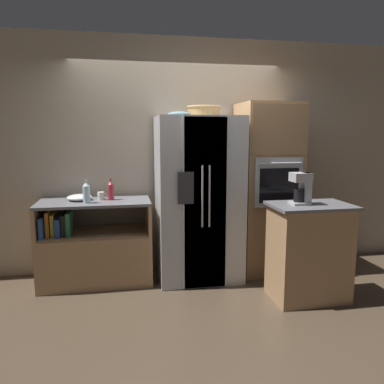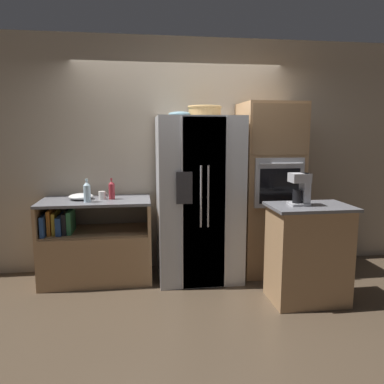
{
  "view_description": "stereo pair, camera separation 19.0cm",
  "coord_description": "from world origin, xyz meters",
  "px_view_note": "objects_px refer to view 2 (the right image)",
  "views": [
    {
      "loc": [
        -0.68,
        -4.1,
        1.67
      ],
      "look_at": [
        0.09,
        -0.04,
        1.02
      ],
      "focal_mm": 35.0,
      "sensor_mm": 36.0,
      "label": 1
    },
    {
      "loc": [
        -0.49,
        -4.13,
        1.67
      ],
      "look_at": [
        0.09,
        -0.04,
        1.02
      ],
      "focal_mm": 35.0,
      "sensor_mm": 36.0,
      "label": 2
    }
  ],
  "objects_px": {
    "bottle_tall": "(112,190)",
    "mug": "(102,195)",
    "fruit_bowl": "(180,114)",
    "mixing_bowl": "(81,196)",
    "coffee_maker": "(301,188)",
    "wall_oven": "(268,189)",
    "wicker_basket": "(205,111)",
    "bottle_short": "(87,192)",
    "refrigerator": "(198,199)"
  },
  "relations": [
    {
      "from": "bottle_short",
      "to": "fruit_bowl",
      "type": "bearing_deg",
      "value": 9.69
    },
    {
      "from": "wicker_basket",
      "to": "bottle_short",
      "type": "relative_size",
      "value": 1.53
    },
    {
      "from": "mixing_bowl",
      "to": "coffee_maker",
      "type": "relative_size",
      "value": 0.88
    },
    {
      "from": "wall_oven",
      "to": "bottle_tall",
      "type": "height_order",
      "value": "wall_oven"
    },
    {
      "from": "wicker_basket",
      "to": "bottle_tall",
      "type": "xyz_separation_m",
      "value": [
        -1.06,
        -0.02,
        -0.88
      ]
    },
    {
      "from": "wall_oven",
      "to": "wicker_basket",
      "type": "height_order",
      "value": "wall_oven"
    },
    {
      "from": "wicker_basket",
      "to": "wall_oven",
      "type": "bearing_deg",
      "value": -2.36
    },
    {
      "from": "refrigerator",
      "to": "bottle_short",
      "type": "distance_m",
      "value": 1.24
    },
    {
      "from": "bottle_tall",
      "to": "mug",
      "type": "bearing_deg",
      "value": 168.66
    },
    {
      "from": "wicker_basket",
      "to": "bottle_tall",
      "type": "distance_m",
      "value": 1.38
    },
    {
      "from": "refrigerator",
      "to": "fruit_bowl",
      "type": "xyz_separation_m",
      "value": [
        -0.2,
        0.1,
        0.96
      ]
    },
    {
      "from": "fruit_bowl",
      "to": "mixing_bowl",
      "type": "bearing_deg",
      "value": 179.77
    },
    {
      "from": "bottle_tall",
      "to": "bottle_short",
      "type": "relative_size",
      "value": 0.94
    },
    {
      "from": "refrigerator",
      "to": "wall_oven",
      "type": "bearing_deg",
      "value": 4.22
    },
    {
      "from": "wall_oven",
      "to": "mixing_bowl",
      "type": "bearing_deg",
      "value": 178.81
    },
    {
      "from": "fruit_bowl",
      "to": "bottle_short",
      "type": "bearing_deg",
      "value": -170.31
    },
    {
      "from": "wicker_basket",
      "to": "mug",
      "type": "bearing_deg",
      "value": -180.0
    },
    {
      "from": "wicker_basket",
      "to": "fruit_bowl",
      "type": "distance_m",
      "value": 0.29
    },
    {
      "from": "wall_oven",
      "to": "bottle_short",
      "type": "relative_size",
      "value": 7.94
    },
    {
      "from": "mixing_bowl",
      "to": "wicker_basket",
      "type": "bearing_deg",
      "value": -0.54
    },
    {
      "from": "wicker_basket",
      "to": "coffee_maker",
      "type": "xyz_separation_m",
      "value": [
        0.79,
        -0.89,
        -0.77
      ]
    },
    {
      "from": "fruit_bowl",
      "to": "coffee_maker",
      "type": "xyz_separation_m",
      "value": [
        1.08,
        -0.89,
        -0.74
      ]
    },
    {
      "from": "wall_oven",
      "to": "fruit_bowl",
      "type": "relative_size",
      "value": 7.84
    },
    {
      "from": "bottle_short",
      "to": "mug",
      "type": "distance_m",
      "value": 0.23
    },
    {
      "from": "mixing_bowl",
      "to": "coffee_maker",
      "type": "xyz_separation_m",
      "value": [
        2.2,
        -0.9,
        0.18
      ]
    },
    {
      "from": "mug",
      "to": "coffee_maker",
      "type": "distance_m",
      "value": 2.16
    },
    {
      "from": "refrigerator",
      "to": "mixing_bowl",
      "type": "bearing_deg",
      "value": 175.31
    },
    {
      "from": "bottle_tall",
      "to": "mug",
      "type": "distance_m",
      "value": 0.13
    },
    {
      "from": "wicker_basket",
      "to": "fruit_bowl",
      "type": "bearing_deg",
      "value": 178.22
    },
    {
      "from": "mixing_bowl",
      "to": "coffee_maker",
      "type": "distance_m",
      "value": 2.39
    },
    {
      "from": "refrigerator",
      "to": "wicker_basket",
      "type": "bearing_deg",
      "value": 48.09
    },
    {
      "from": "refrigerator",
      "to": "fruit_bowl",
      "type": "height_order",
      "value": "fruit_bowl"
    },
    {
      "from": "bottle_short",
      "to": "mug",
      "type": "bearing_deg",
      "value": 49.45
    },
    {
      "from": "wall_oven",
      "to": "coffee_maker",
      "type": "xyz_separation_m",
      "value": [
        0.02,
        -0.85,
        0.14
      ]
    },
    {
      "from": "refrigerator",
      "to": "mug",
      "type": "bearing_deg",
      "value": 175.0
    },
    {
      "from": "wall_oven",
      "to": "fruit_bowl",
      "type": "distance_m",
      "value": 1.37
    },
    {
      "from": "wall_oven",
      "to": "mug",
      "type": "height_order",
      "value": "wall_oven"
    },
    {
      "from": "bottle_tall",
      "to": "bottle_short",
      "type": "bearing_deg",
      "value": -149.86
    },
    {
      "from": "refrigerator",
      "to": "wicker_basket",
      "type": "xyz_separation_m",
      "value": [
        0.09,
        0.1,
        0.99
      ]
    },
    {
      "from": "bottle_tall",
      "to": "mug",
      "type": "relative_size",
      "value": 2.21
    },
    {
      "from": "wicker_basket",
      "to": "refrigerator",
      "type": "bearing_deg",
      "value": -131.91
    },
    {
      "from": "bottle_tall",
      "to": "coffee_maker",
      "type": "distance_m",
      "value": 2.05
    },
    {
      "from": "fruit_bowl",
      "to": "wall_oven",
      "type": "bearing_deg",
      "value": -2.21
    },
    {
      "from": "refrigerator",
      "to": "bottle_tall",
      "type": "distance_m",
      "value": 0.99
    },
    {
      "from": "wicker_basket",
      "to": "mug",
      "type": "distance_m",
      "value": 1.51
    },
    {
      "from": "mixing_bowl",
      "to": "fruit_bowl",
      "type": "bearing_deg",
      "value": -0.23
    },
    {
      "from": "bottle_tall",
      "to": "mug",
      "type": "height_order",
      "value": "bottle_tall"
    },
    {
      "from": "bottle_tall",
      "to": "mixing_bowl",
      "type": "xyz_separation_m",
      "value": [
        -0.34,
        0.04,
        -0.07
      ]
    },
    {
      "from": "bottle_short",
      "to": "bottle_tall",
      "type": "bearing_deg",
      "value": 30.14
    },
    {
      "from": "mug",
      "to": "fruit_bowl",
      "type": "bearing_deg",
      "value": 0.57
    }
  ]
}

